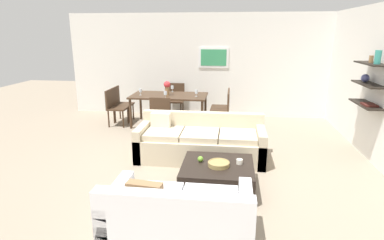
{
  "coord_description": "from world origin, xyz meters",
  "views": [
    {
      "loc": [
        0.56,
        -5.07,
        2.21
      ],
      "look_at": [
        -0.12,
        0.2,
        0.75
      ],
      "focal_mm": 29.96,
      "sensor_mm": 36.0,
      "label": 1
    }
  ],
  "objects": [
    {
      "name": "dining_chair_left_near",
      "position": [
        -2.28,
        2.18,
        0.5
      ],
      "size": [
        0.44,
        0.44,
        0.88
      ],
      "color": "#422D1E",
      "rests_on": "ground"
    },
    {
      "name": "dining_table",
      "position": [
        -0.96,
        2.4,
        0.68
      ],
      "size": [
        1.81,
        0.96,
        0.75
      ],
      "color": "#422D1E",
      "rests_on": "ground"
    },
    {
      "name": "dining_chair_right_far",
      "position": [
        0.35,
        2.61,
        0.5
      ],
      "size": [
        0.44,
        0.44,
        0.88
      ],
      "color": "#422D1E",
      "rests_on": "ground"
    },
    {
      "name": "back_wall_unit",
      "position": [
        0.3,
        3.53,
        1.35
      ],
      "size": [
        8.4,
        0.09,
        2.7
      ],
      "color": "silver",
      "rests_on": "ground"
    },
    {
      "name": "dining_chair_right_near",
      "position": [
        0.35,
        2.18,
        0.5
      ],
      "size": [
        0.44,
        0.44,
        0.88
      ],
      "color": "#422D1E",
      "rests_on": "ground"
    },
    {
      "name": "decorative_bowl",
      "position": [
        0.4,
        -0.86,
        0.42
      ],
      "size": [
        0.31,
        0.31,
        0.07
      ],
      "color": "#99844C",
      "rests_on": "coffee_table"
    },
    {
      "name": "wine_glass_foot",
      "position": [
        -0.96,
        1.97,
        0.87
      ],
      "size": [
        0.07,
        0.07,
        0.17
      ],
      "color": "silver",
      "rests_on": "dining_table"
    },
    {
      "name": "apple_on_coffee_table",
      "position": [
        0.12,
        -0.74,
        0.42
      ],
      "size": [
        0.08,
        0.08,
        0.08
      ],
      "primitive_type": "sphere",
      "color": "#669E2D",
      "rests_on": "coffee_table"
    },
    {
      "name": "wine_glass_left_near",
      "position": [
        -1.64,
        2.28,
        0.86
      ],
      "size": [
        0.06,
        0.06,
        0.16
      ],
      "color": "silver",
      "rests_on": "dining_table"
    },
    {
      "name": "candle_jar",
      "position": [
        0.69,
        -0.74,
        0.42
      ],
      "size": [
        0.09,
        0.09,
        0.07
      ],
      "primitive_type": "cylinder",
      "color": "silver",
      "rests_on": "coffee_table"
    },
    {
      "name": "sofa_beige",
      "position": [
        0.01,
        0.34,
        0.29
      ],
      "size": [
        2.24,
        0.9,
        0.78
      ],
      "color": "beige",
      "rests_on": "ground"
    },
    {
      "name": "dining_chair_left_far",
      "position": [
        -2.28,
        2.61,
        0.5
      ],
      "size": [
        0.44,
        0.44,
        0.88
      ],
      "color": "#422D1E",
      "rests_on": "ground"
    },
    {
      "name": "coffee_table",
      "position": [
        0.38,
        -0.81,
        0.19
      ],
      "size": [
        1.02,
        0.97,
        0.38
      ],
      "color": "black",
      "rests_on": "ground"
    },
    {
      "name": "dining_chair_head",
      "position": [
        -0.96,
        3.28,
        0.5
      ],
      "size": [
        0.44,
        0.44,
        0.88
      ],
      "color": "#422D1E",
      "rests_on": "ground"
    },
    {
      "name": "loveseat_white",
      "position": [
        0.03,
        -2.13,
        0.29
      ],
      "size": [
        1.53,
        0.9,
        0.78
      ],
      "color": "white",
      "rests_on": "ground"
    },
    {
      "name": "ground_plane",
      "position": [
        0.0,
        0.0,
        0.0
      ],
      "size": [
        18.0,
        18.0,
        0.0
      ],
      "primitive_type": "plane",
      "color": "gray"
    },
    {
      "name": "wine_glass_right_near",
      "position": [
        -0.29,
        2.28,
        0.86
      ],
      "size": [
        0.06,
        0.06,
        0.16
      ],
      "color": "silver",
      "rests_on": "dining_table"
    },
    {
      "name": "wine_glass_head",
      "position": [
        -0.96,
        2.82,
        0.86
      ],
      "size": [
        0.07,
        0.07,
        0.15
      ],
      "color": "silver",
      "rests_on": "dining_table"
    },
    {
      "name": "centerpiece_vase",
      "position": [
        -1.0,
        2.36,
        0.95
      ],
      "size": [
        0.16,
        0.16,
        0.34
      ],
      "color": "olive",
      "rests_on": "dining_table"
    },
    {
      "name": "dining_chair_foot",
      "position": [
        -0.96,
        1.51,
        0.5
      ],
      "size": [
        0.44,
        0.44,
        0.88
      ],
      "color": "#422D1E",
      "rests_on": "ground"
    },
    {
      "name": "right_wall_shelf_unit",
      "position": [
        3.03,
        0.6,
        1.35
      ],
      "size": [
        0.34,
        8.2,
        2.7
      ],
      "color": "silver",
      "rests_on": "ground"
    }
  ]
}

